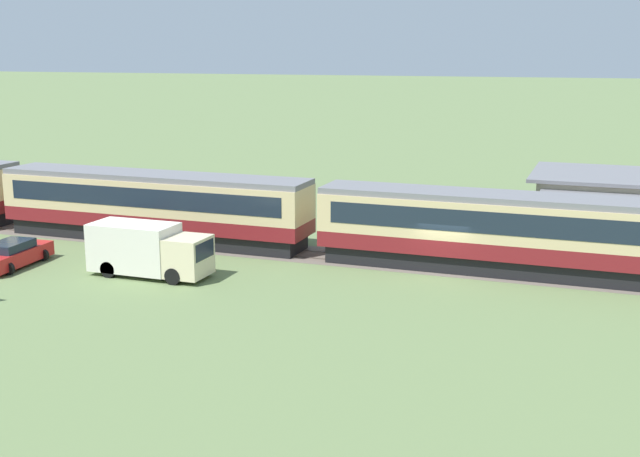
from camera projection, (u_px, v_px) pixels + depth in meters
ground_plane at (443, 273)px, 39.33m from camera, size 600.00×600.00×0.00m
passenger_train at (321, 216)px, 42.25m from camera, size 78.15×3.11×3.91m
railway_track at (397, 262)px, 41.32m from camera, size 127.38×3.60×0.04m
parked_car_red at (12, 254)px, 40.41m from camera, size 2.35×4.59×1.32m
delivery_truck_cream at (148, 250)px, 38.66m from camera, size 5.94×2.16×2.53m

